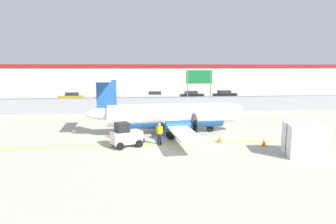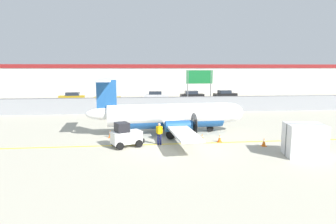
{
  "view_description": "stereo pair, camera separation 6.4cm",
  "coord_description": "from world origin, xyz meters",
  "px_view_note": "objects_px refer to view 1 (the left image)",
  "views": [
    {
      "loc": [
        -3.5,
        -20.49,
        5.94
      ],
      "look_at": [
        -0.42,
        6.78,
        1.8
      ],
      "focal_mm": 32.0,
      "sensor_mm": 36.0,
      "label": 1
    },
    {
      "loc": [
        -3.44,
        -20.5,
        5.94
      ],
      "look_at": [
        -0.42,
        6.78,
        1.8
      ],
      "focal_mm": 32.0,
      "sensor_mm": 36.0,
      "label": 2
    }
  ],
  "objects_px": {
    "commuter_airplane": "(172,116)",
    "ground_crew_worker": "(159,133)",
    "traffic_cone_far_right": "(220,138)",
    "highway_sign": "(199,80)",
    "traffic_cone_near_right": "(202,137)",
    "parked_car_2": "(156,96)",
    "cargo_container": "(304,140)",
    "traffic_cone_near_left": "(264,142)",
    "parked_car_4": "(225,94)",
    "traffic_cone_far_left": "(110,134)",
    "parked_car_3": "(192,95)",
    "parked_car_1": "(107,98)",
    "parked_car_0": "(72,97)",
    "baggage_tug": "(126,136)"
  },
  "relations": [
    {
      "from": "cargo_container",
      "to": "traffic_cone_far_right",
      "type": "bearing_deg",
      "value": 146.64
    },
    {
      "from": "cargo_container",
      "to": "traffic_cone_far_right",
      "type": "xyz_separation_m",
      "value": [
        -4.56,
        4.29,
        -0.79
      ]
    },
    {
      "from": "parked_car_0",
      "to": "highway_sign",
      "type": "xyz_separation_m",
      "value": [
        19.4,
        -12.18,
        3.24
      ]
    },
    {
      "from": "cargo_container",
      "to": "traffic_cone_far_left",
      "type": "distance_m",
      "value": 15.03
    },
    {
      "from": "traffic_cone_near_right",
      "to": "parked_car_3",
      "type": "xyz_separation_m",
      "value": [
        4.87,
        29.93,
        0.58
      ]
    },
    {
      "from": "parked_car_0",
      "to": "baggage_tug",
      "type": "bearing_deg",
      "value": 105.72
    },
    {
      "from": "cargo_container",
      "to": "highway_sign",
      "type": "bearing_deg",
      "value": 106.39
    },
    {
      "from": "traffic_cone_far_left",
      "to": "parked_car_3",
      "type": "bearing_deg",
      "value": 66.05
    },
    {
      "from": "cargo_container",
      "to": "parked_car_2",
      "type": "relative_size",
      "value": 0.63
    },
    {
      "from": "parked_car_2",
      "to": "highway_sign",
      "type": "distance_m",
      "value": 14.06
    },
    {
      "from": "cargo_container",
      "to": "traffic_cone_near_left",
      "type": "xyz_separation_m",
      "value": [
        -1.57,
        2.74,
        -0.79
      ]
    },
    {
      "from": "traffic_cone_near_right",
      "to": "parked_car_2",
      "type": "height_order",
      "value": "parked_car_2"
    },
    {
      "from": "traffic_cone_far_left",
      "to": "traffic_cone_far_right",
      "type": "bearing_deg",
      "value": -16.32
    },
    {
      "from": "cargo_container",
      "to": "traffic_cone_near_right",
      "type": "bearing_deg",
      "value": 151.04
    },
    {
      "from": "parked_car_0",
      "to": "parked_car_4",
      "type": "xyz_separation_m",
      "value": [
        27.24,
        1.52,
        0.0
      ]
    },
    {
      "from": "baggage_tug",
      "to": "traffic_cone_far_right",
      "type": "bearing_deg",
      "value": -18.73
    },
    {
      "from": "ground_crew_worker",
      "to": "traffic_cone_near_right",
      "type": "height_order",
      "value": "ground_crew_worker"
    },
    {
      "from": "traffic_cone_near_left",
      "to": "parked_car_3",
      "type": "height_order",
      "value": "parked_car_3"
    },
    {
      "from": "highway_sign",
      "to": "ground_crew_worker",
      "type": "bearing_deg",
      "value": -111.42
    },
    {
      "from": "parked_car_2",
      "to": "parked_car_4",
      "type": "xyz_separation_m",
      "value": [
        12.9,
        0.98,
        0.0
      ]
    },
    {
      "from": "traffic_cone_near_right",
      "to": "parked_car_1",
      "type": "bearing_deg",
      "value": 110.81
    },
    {
      "from": "highway_sign",
      "to": "traffic_cone_near_right",
      "type": "bearing_deg",
      "value": -101.3
    },
    {
      "from": "parked_car_3",
      "to": "parked_car_4",
      "type": "height_order",
      "value": "same"
    },
    {
      "from": "ground_crew_worker",
      "to": "parked_car_4",
      "type": "xyz_separation_m",
      "value": [
        14.77,
        31.35,
        -0.06
      ]
    },
    {
      "from": "traffic_cone_near_left",
      "to": "parked_car_4",
      "type": "xyz_separation_m",
      "value": [
        6.93,
        32.64,
        0.58
      ]
    },
    {
      "from": "traffic_cone_far_left",
      "to": "parked_car_2",
      "type": "relative_size",
      "value": 0.15
    },
    {
      "from": "commuter_airplane",
      "to": "traffic_cone_near_right",
      "type": "bearing_deg",
      "value": -61.1
    },
    {
      "from": "commuter_airplane",
      "to": "parked_car_1",
      "type": "distance_m",
      "value": 24.11
    },
    {
      "from": "commuter_airplane",
      "to": "ground_crew_worker",
      "type": "height_order",
      "value": "commuter_airplane"
    },
    {
      "from": "cargo_container",
      "to": "traffic_cone_near_right",
      "type": "xyz_separation_m",
      "value": [
        -5.87,
        4.73,
        -0.79
      ]
    },
    {
      "from": "parked_car_0",
      "to": "parked_car_4",
      "type": "distance_m",
      "value": 27.29
    },
    {
      "from": "parked_car_1",
      "to": "parked_car_2",
      "type": "xyz_separation_m",
      "value": [
        8.22,
        3.68,
        0.0
      ]
    },
    {
      "from": "traffic_cone_near_left",
      "to": "traffic_cone_near_right",
      "type": "relative_size",
      "value": 1.0
    },
    {
      "from": "ground_crew_worker",
      "to": "traffic_cone_near_left",
      "type": "bearing_deg",
      "value": 109.01
    },
    {
      "from": "baggage_tug",
      "to": "traffic_cone_near_left",
      "type": "bearing_deg",
      "value": -28.58
    },
    {
      "from": "parked_car_1",
      "to": "parked_car_4",
      "type": "bearing_deg",
      "value": 15.18
    },
    {
      "from": "traffic_cone_far_right",
      "to": "highway_sign",
      "type": "xyz_separation_m",
      "value": [
        2.08,
        17.4,
        3.83
      ]
    },
    {
      "from": "parked_car_4",
      "to": "traffic_cone_far_left",
      "type": "bearing_deg",
      "value": -130.51
    },
    {
      "from": "parked_car_1",
      "to": "parked_car_2",
      "type": "bearing_deg",
      "value": 26.85
    },
    {
      "from": "traffic_cone_far_left",
      "to": "parked_car_1",
      "type": "xyz_separation_m",
      "value": [
        -2.4,
        23.87,
        0.58
      ]
    },
    {
      "from": "baggage_tug",
      "to": "traffic_cone_near_left",
      "type": "distance_m",
      "value": 10.43
    },
    {
      "from": "parked_car_0",
      "to": "parked_car_2",
      "type": "bearing_deg",
      "value": 179.66
    },
    {
      "from": "cargo_container",
      "to": "parked_car_4",
      "type": "xyz_separation_m",
      "value": [
        5.37,
        35.38,
        -0.21
      ]
    },
    {
      "from": "traffic_cone_near_left",
      "to": "parked_car_2",
      "type": "xyz_separation_m",
      "value": [
        -5.97,
        31.66,
        0.58
      ]
    },
    {
      "from": "parked_car_4",
      "to": "parked_car_1",
      "type": "bearing_deg",
      "value": -174.81
    },
    {
      "from": "traffic_cone_near_right",
      "to": "parked_car_0",
      "type": "height_order",
      "value": "parked_car_0"
    },
    {
      "from": "traffic_cone_near_left",
      "to": "parked_car_2",
      "type": "distance_m",
      "value": 32.22
    },
    {
      "from": "parked_car_1",
      "to": "parked_car_3",
      "type": "relative_size",
      "value": 1.01
    },
    {
      "from": "traffic_cone_far_left",
      "to": "ground_crew_worker",
      "type": "bearing_deg",
      "value": -35.65
    },
    {
      "from": "parked_car_1",
      "to": "parked_car_3",
      "type": "distance_m",
      "value": 15.26
    }
  ]
}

